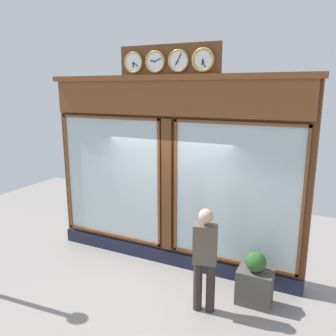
% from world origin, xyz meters
% --- Properties ---
extents(shop_facade, '(5.19, 0.42, 4.19)m').
position_xyz_m(shop_facade, '(-0.00, -0.13, 1.87)').
color(shop_facade, '#5B3319').
rests_on(shop_facade, ground_plane).
extents(pedestrian, '(0.40, 0.30, 1.69)m').
position_xyz_m(pedestrian, '(-1.15, 1.08, 0.93)').
color(pedestrian, '#312A24').
rests_on(pedestrian, ground_plane).
extents(planter_box, '(0.56, 0.36, 0.58)m').
position_xyz_m(planter_box, '(-1.83, 0.57, 0.29)').
color(planter_box, '#4C4742').
rests_on(planter_box, ground_plane).
extents(planter_shrub, '(0.33, 0.33, 0.33)m').
position_xyz_m(planter_shrub, '(-1.83, 0.57, 0.74)').
color(planter_shrub, '#285623').
rests_on(planter_shrub, planter_box).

